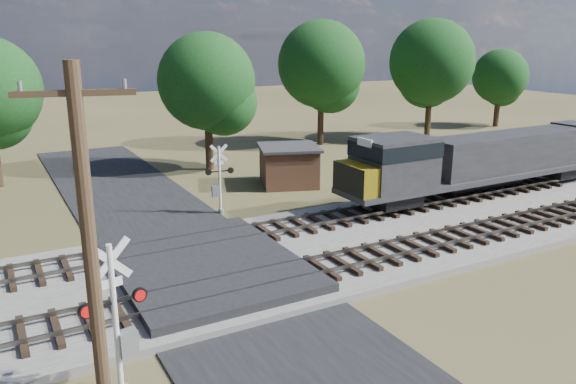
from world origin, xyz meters
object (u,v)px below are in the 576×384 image
utility_pole (93,276)px  equipment_shed (289,165)px  crossing_signal_near (120,333)px  crossing_signal_far (219,186)px

utility_pole → equipment_shed: utility_pole is taller
crossing_signal_near → crossing_signal_far: 16.10m
utility_pole → crossing_signal_far: bearing=73.8°
crossing_signal_near → equipment_shed: size_ratio=0.94×
crossing_signal_near → equipment_shed: (14.70, 17.46, -0.58)m
crossing_signal_far → equipment_shed: bearing=-141.5°
utility_pole → crossing_signal_near: bearing=84.2°
crossing_signal_near → utility_pole: bearing=-120.4°
crossing_signal_far → utility_pole: (-9.25, -16.44, 3.13)m
crossing_signal_far → utility_pole: 19.13m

